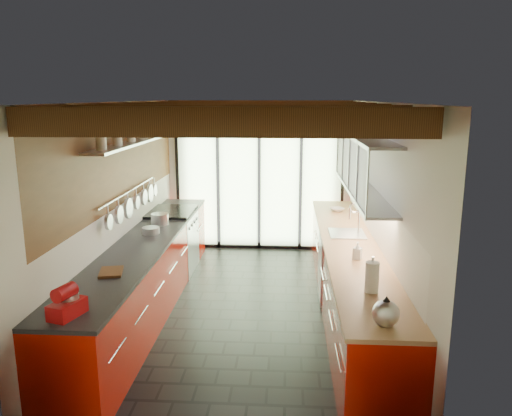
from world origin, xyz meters
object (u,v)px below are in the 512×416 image
(stand_mixer, at_px, (67,303))
(paper_towel, at_px, (372,278))
(kettle, at_px, (386,312))
(bowl, at_px, (337,210))
(soap_bottle, at_px, (358,251))

(stand_mixer, height_order, paper_towel, paper_towel)
(stand_mixer, height_order, kettle, stand_mixer)
(stand_mixer, xyz_separation_m, bowl, (2.54, 3.97, -0.08))
(stand_mixer, bearing_deg, paper_towel, 14.61)
(paper_towel, bearing_deg, soap_bottle, 90.00)
(stand_mixer, height_order, soap_bottle, stand_mixer)
(paper_towel, xyz_separation_m, soap_bottle, (0.00, 0.95, -0.05))
(soap_bottle, bearing_deg, kettle, -90.00)
(stand_mixer, height_order, bowl, stand_mixer)
(kettle, distance_m, bowl, 3.98)
(kettle, bearing_deg, bowl, 90.00)
(kettle, bearing_deg, stand_mixer, 179.83)
(stand_mixer, bearing_deg, kettle, -0.17)
(kettle, distance_m, soap_bottle, 1.62)
(paper_towel, bearing_deg, stand_mixer, -165.39)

